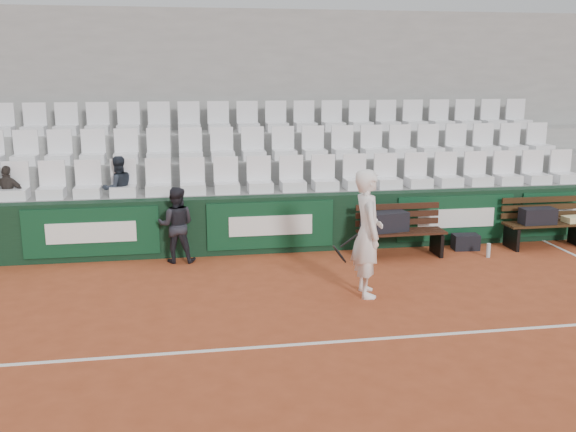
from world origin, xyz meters
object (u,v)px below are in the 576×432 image
object	(u,v)px
tennis_player	(367,233)
bench_right	(545,235)
water_bottle_near	(368,251)
ball_kid	(176,225)
spectator_b	(6,169)
sports_bag_left	(385,222)
sports_bag_right	(538,216)
water_bottle_far	(488,250)
bench_left	(401,244)
spectator_c	(117,163)
sports_bag_ground	(466,242)

from	to	relation	value
tennis_player	bench_right	bearing A→B (deg)	26.10
water_bottle_near	ball_kid	distance (m)	3.28
water_bottle_near	spectator_b	bearing A→B (deg)	168.99
sports_bag_left	tennis_player	distance (m)	2.02
water_bottle_near	tennis_player	xyz separation A→B (m)	(-0.56, -1.78, 0.79)
sports_bag_right	spectator_b	xyz separation A→B (m)	(-9.19, 1.08, 0.92)
water_bottle_far	ball_kid	size ratio (longest dim) A/B	0.19
water_bottle_far	tennis_player	distance (m)	3.09
bench_left	spectator_c	bearing A→B (deg)	166.24
sports_bag_right	spectator_c	size ratio (longest dim) A/B	0.54
bench_right	spectator_c	bearing A→B (deg)	172.24
sports_bag_right	tennis_player	size ratio (longest dim) A/B	0.34
spectator_b	spectator_c	xyz separation A→B (m)	(1.82, 0.00, 0.06)
sports_bag_left	sports_bag_ground	bearing A→B (deg)	6.84
sports_bag_right	water_bottle_far	distance (m)	1.28
water_bottle_far	tennis_player	size ratio (longest dim) A/B	0.14
bench_left	sports_bag_left	world-z (taller)	sports_bag_left
bench_right	spectator_b	distance (m)	9.53
water_bottle_far	sports_bag_ground	bearing A→B (deg)	107.76
tennis_player	sports_bag_left	bearing A→B (deg)	64.80
sports_bag_ground	spectator_b	size ratio (longest dim) A/B	0.45
sports_bag_ground	sports_bag_left	bearing A→B (deg)	-173.16
tennis_player	spectator_c	size ratio (longest dim) A/B	1.59
bench_left	bench_right	bearing A→B (deg)	2.92
sports_bag_left	water_bottle_near	xyz separation A→B (m)	(-0.29, -0.02, -0.50)
water_bottle_far	ball_kid	bearing A→B (deg)	173.14
water_bottle_near	spectator_c	xyz separation A→B (m)	(-4.21, 1.17, 1.46)
bench_left	water_bottle_far	size ratio (longest dim) A/B	6.10
bench_left	spectator_c	world-z (taller)	spectator_c
bench_right	water_bottle_near	world-z (taller)	bench_right
water_bottle_far	ball_kid	xyz separation A→B (m)	(-5.27, 0.63, 0.51)
tennis_player	spectator_c	bearing A→B (deg)	140.96
spectator_b	spectator_c	world-z (taller)	spectator_c
sports_bag_ground	water_bottle_near	size ratio (longest dim) A/B	2.02
water_bottle_far	spectator_c	size ratio (longest dim) A/B	0.22
tennis_player	ball_kid	size ratio (longest dim) A/B	1.43
sports_bag_left	water_bottle_far	xyz separation A→B (m)	(1.76, -0.35, -0.49)
tennis_player	spectator_b	size ratio (longest dim) A/B	1.78
sports_bag_left	ball_kid	world-z (taller)	ball_kid
bench_left	water_bottle_far	world-z (taller)	bench_left
sports_bag_ground	spectator_c	xyz separation A→B (m)	(-6.08, 0.96, 1.43)
spectator_b	water_bottle_near	bearing A→B (deg)	177.82
water_bottle_far	spectator_b	distance (m)	8.32
sports_bag_right	spectator_c	xyz separation A→B (m)	(-7.37, 1.08, 0.98)
water_bottle_far	sports_bag_left	bearing A→B (deg)	168.81
sports_bag_left	tennis_player	bearing A→B (deg)	-115.20
ball_kid	water_bottle_near	bearing A→B (deg)	-178.78
water_bottle_near	ball_kid	size ratio (longest dim) A/B	0.18
water_bottle_near	spectator_c	bearing A→B (deg)	164.43
sports_bag_left	bench_left	bearing A→B (deg)	-4.71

